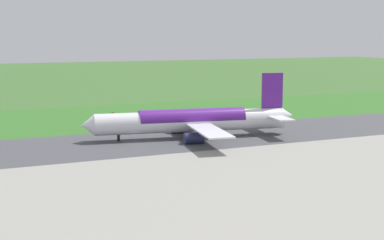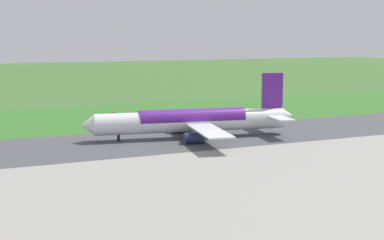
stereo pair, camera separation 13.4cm
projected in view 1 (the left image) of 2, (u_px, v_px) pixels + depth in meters
ground_plane at (135, 142)px, 132.59m from camera, size 800.00×800.00×0.00m
runway_asphalt at (135, 142)px, 132.58m from camera, size 600.00×31.26×0.06m
apron_concrete at (307, 240)px, 69.35m from camera, size 440.00×110.00×0.05m
grass_verge_foreground at (102, 123)px, 161.24m from camera, size 600.00×80.00×0.04m
airliner_main at (193, 121)px, 137.83m from camera, size 54.00×44.39×15.88m
no_stopping_sign at (113, 116)px, 163.07m from camera, size 0.60×0.10×2.89m
traffic_cone_orange at (91, 122)px, 162.17m from camera, size 0.40×0.40×0.55m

